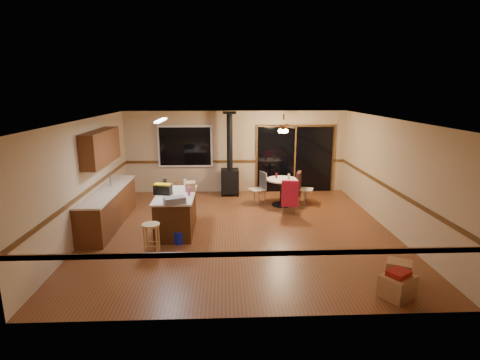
{
  "coord_description": "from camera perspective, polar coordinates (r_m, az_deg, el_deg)",
  "views": [
    {
      "loc": [
        -0.36,
        -8.33,
        3.24
      ],
      "look_at": [
        0.0,
        0.3,
        1.15
      ],
      "focal_mm": 28.0,
      "sensor_mm": 36.0,
      "label": 1
    }
  ],
  "objects": [
    {
      "name": "blue_bucket",
      "position": [
        8.33,
        -9.27,
        -8.46
      ],
      "size": [
        0.42,
        0.42,
        0.27
      ],
      "primitive_type": "cylinder",
      "rotation": [
        0.0,
        0.0,
        -0.38
      ],
      "color": "#0D1CC0",
      "rests_on": "floor"
    },
    {
      "name": "wood_stove",
      "position": [
        11.65,
        -1.55,
        1.15
      ],
      "size": [
        0.55,
        0.5,
        2.52
      ],
      "color": "black",
      "rests_on": "ground"
    },
    {
      "name": "glass_red",
      "position": [
        10.72,
        5.58,
        0.68
      ],
      "size": [
        0.06,
        0.06,
        0.15
      ],
      "primitive_type": "cylinder",
      "rotation": [
        0.0,
        0.0,
        0.04
      ],
      "color": "#590C14",
      "rests_on": "dining_table"
    },
    {
      "name": "countertop",
      "position": [
        9.57,
        -19.58,
        -1.48
      ],
      "size": [
        0.64,
        3.04,
        0.04
      ],
      "primitive_type": "cube",
      "color": "beige",
      "rests_on": "lower_cabinets"
    },
    {
      "name": "fluorescent_strip",
      "position": [
        8.77,
        -11.97,
        8.87
      ],
      "size": [
        0.1,
        1.2,
        0.04
      ],
      "primitive_type": "cube",
      "color": "white",
      "rests_on": "ceiling"
    },
    {
      "name": "chair_left",
      "position": [
        10.77,
        3.13,
        -0.67
      ],
      "size": [
        0.53,
        0.52,
        0.51
      ],
      "color": "tan",
      "rests_on": "ground"
    },
    {
      "name": "box_under_window",
      "position": [
        11.89,
        -8.54,
        -1.31
      ],
      "size": [
        0.58,
        0.49,
        0.42
      ],
      "primitive_type": "cube",
      "rotation": [
        0.0,
        0.0,
        -0.15
      ],
      "color": "#A26F48",
      "rests_on": "floor"
    },
    {
      "name": "wall_front",
      "position": [
        5.21,
        1.78,
        -8.22
      ],
      "size": [
        7.0,
        0.0,
        7.0
      ],
      "primitive_type": "plane",
      "rotation": [
        -1.57,
        0.0,
        0.0
      ],
      "color": "tan",
      "rests_on": "ground"
    },
    {
      "name": "chair_rail",
      "position": [
        8.63,
        0.08,
        -1.44
      ],
      "size": [
        7.0,
        7.0,
        0.08
      ],
      "primitive_type": null,
      "color": "#533214",
      "rests_on": "ground"
    },
    {
      "name": "box_on_island",
      "position": [
        8.97,
        -7.56,
        -0.95
      ],
      "size": [
        0.24,
        0.32,
        0.21
      ],
      "primitive_type": "cube",
      "rotation": [
        0.0,
        0.0,
        0.03
      ],
      "color": "#A26F48",
      "rests_on": "kitchen_island"
    },
    {
      "name": "box_small_red",
      "position": [
        6.59,
        23.03,
        -12.93
      ],
      "size": [
        0.42,
        0.41,
        0.09
      ],
      "primitive_type": "cube",
      "rotation": [
        0.0,
        0.0,
        0.58
      ],
      "color": "maroon",
      "rests_on": "box_corner_a"
    },
    {
      "name": "bottle_pink",
      "position": [
        8.54,
        -7.82,
        -1.72
      ],
      "size": [
        0.08,
        0.08,
        0.2
      ],
      "primitive_type": "cylinder",
      "rotation": [
        0.0,
        0.0,
        0.42
      ],
      "color": "#D84C8C",
      "rests_on": "kitchen_island"
    },
    {
      "name": "sliding_door",
      "position": [
        12.19,
        8.34,
        3.11
      ],
      "size": [
        2.52,
        0.1,
        2.1
      ],
      "primitive_type": "cube",
      "color": "black",
      "rests_on": "ground"
    },
    {
      "name": "chair_near",
      "position": [
        9.88,
        7.61,
        -2.04
      ],
      "size": [
        0.48,
        0.51,
        0.7
      ],
      "color": "tan",
      "rests_on": "ground"
    },
    {
      "name": "ceiling",
      "position": [
        8.36,
        0.09,
        9.22
      ],
      "size": [
        7.0,
        7.0,
        0.0
      ],
      "primitive_type": "plane",
      "rotation": [
        3.14,
        0.0,
        0.0
      ],
      "color": "silver",
      "rests_on": "ground"
    },
    {
      "name": "box_corner_a",
      "position": [
        6.69,
        22.85,
        -14.7
      ],
      "size": [
        0.63,
        0.61,
        0.37
      ],
      "primitive_type": "cube",
      "rotation": [
        0.0,
        0.0,
        0.58
      ],
      "color": "#A26F48",
      "rests_on": "floor"
    },
    {
      "name": "wall_right",
      "position": [
        9.38,
        21.97,
        0.67
      ],
      "size": [
        0.0,
        7.0,
        7.0
      ],
      "primitive_type": "plane",
      "rotation": [
        1.57,
        0.0,
        -1.57
      ],
      "color": "tan",
      "rests_on": "ground"
    },
    {
      "name": "lower_cabinets",
      "position": [
        9.69,
        -19.37,
        -4.05
      ],
      "size": [
        0.6,
        3.0,
        0.86
      ],
      "primitive_type": "cube",
      "color": "#5C3017",
      "rests_on": "ground"
    },
    {
      "name": "wall_left",
      "position": [
        9.11,
        -22.49,
        0.26
      ],
      "size": [
        0.0,
        7.0,
        7.0
      ],
      "primitive_type": "plane",
      "rotation": [
        1.57,
        0.0,
        1.57
      ],
      "color": "tan",
      "rests_on": "ground"
    },
    {
      "name": "wall_back",
      "position": [
        11.99,
        -0.65,
        4.29
      ],
      "size": [
        7.0,
        0.0,
        7.0
      ],
      "primitive_type": "plane",
      "rotation": [
        1.57,
        0.0,
        0.0
      ],
      "color": "tan",
      "rests_on": "ground"
    },
    {
      "name": "bottle_white",
      "position": [
        9.31,
        -8.35,
        -0.49
      ],
      "size": [
        0.08,
        0.08,
        0.19
      ],
      "primitive_type": "cylinder",
      "rotation": [
        0.0,
        0.0,
        0.18
      ],
      "color": "white",
      "rests_on": "kitchen_island"
    },
    {
      "name": "toolbox_grey",
      "position": [
        8.01,
        -9.94,
        -3.08
      ],
      "size": [
        0.5,
        0.4,
        0.14
      ],
      "primitive_type": "cube",
      "rotation": [
        0.0,
        0.0,
        0.41
      ],
      "color": "slate",
      "rests_on": "kitchen_island"
    },
    {
      "name": "toolbox_yellow_lid",
      "position": [
        8.72,
        -11.71,
        -0.66
      ],
      "size": [
        0.42,
        0.28,
        0.03
      ],
      "primitive_type": "cube",
      "rotation": [
        0.0,
        0.0,
        -0.21
      ],
      "color": "gold",
      "rests_on": "toolbox_black"
    },
    {
      "name": "ceiling_fan",
      "position": [
        10.42,
        6.65,
        7.86
      ],
      "size": [
        0.24,
        0.24,
        0.55
      ],
      "color": "brown",
      "rests_on": "ceiling"
    },
    {
      "name": "kitchen_island",
      "position": [
        8.85,
        -9.7,
        -4.94
      ],
      "size": [
        0.88,
        1.68,
        0.9
      ],
      "color": "#422410",
      "rests_on": "ground"
    },
    {
      "name": "toolbox_black",
      "position": [
        8.76,
        -11.67,
        -1.45
      ],
      "size": [
        0.43,
        0.28,
        0.22
      ],
      "primitive_type": "cube",
      "rotation": [
        0.0,
        0.0,
        -0.21
      ],
      "color": "black",
      "rests_on": "kitchen_island"
    },
    {
      "name": "floor",
      "position": [
        8.94,
        0.08,
        -7.64
      ],
      "size": [
        7.0,
        7.0,
        0.0
      ],
      "primitive_type": "plane",
      "color": "brown",
      "rests_on": "ground"
    },
    {
      "name": "window",
      "position": [
        11.97,
        -8.35,
        5.1
      ],
      "size": [
        1.72,
        0.1,
        1.32
      ],
      "primitive_type": "cube",
      "color": "black",
      "rests_on": "ground"
    },
    {
      "name": "bar_stool",
      "position": [
        7.78,
        -13.32,
        -8.78
      ],
      "size": [
        0.43,
        0.43,
        0.65
      ],
      "primitive_type": "cylinder",
      "rotation": [
        0.0,
        0.0,
        -0.25
      ],
      "color": "tan",
      "rests_on": "floor"
    },
    {
      "name": "upper_cabinets",
      "position": [
        9.59,
        -20.44,
        4.72
      ],
      "size": [
        0.35,
        2.0,
        0.8
      ],
      "primitive_type": "cube",
      "color": "#5C3017",
      "rests_on": "ground"
    },
    {
      "name": "dining_table",
      "position": [
        10.72,
        6.4,
        -1.12
      ],
      "size": [
        0.88,
        0.88,
        0.78
      ],
      "color": "black",
      "rests_on": "ground"
    },
    {
      "name": "chair_right",
      "position": [
        10.9,
        9.06,
        -0.6
      ],
      "size": [
        0.57,
        0.54,
        0.7
      ],
      "color": "tan",
      "rests_on": "ground"
    },
    {
      "name": "glass_cream",
      "position": [
        10.62,
        7.45,
        0.52
      ],
      "size": [
        0.08,
        0.08,
        0.15
      ],
      "primitive_type": "cylinder",
      "rotation": [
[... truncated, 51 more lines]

